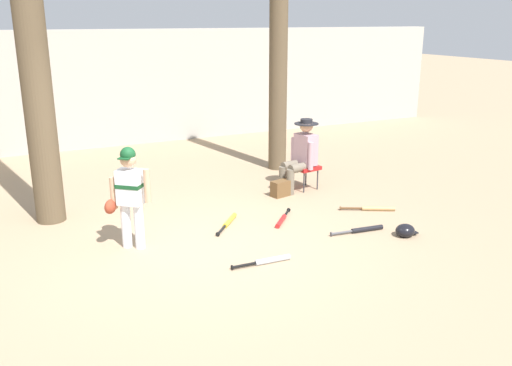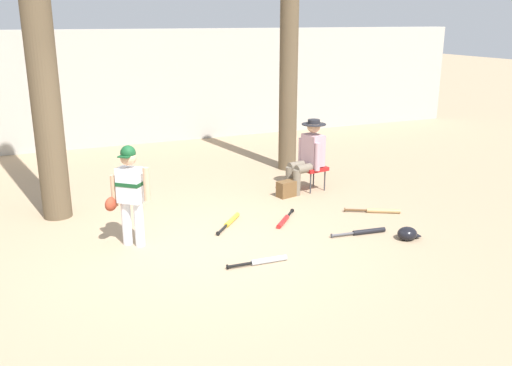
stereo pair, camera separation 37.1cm
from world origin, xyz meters
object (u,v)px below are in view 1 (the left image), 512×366
Objects in this scene: handbag_beside_stool at (281,188)px; bat_aluminum_silver at (268,261)px; tree_near_player at (28,12)px; seated_spectator at (301,153)px; young_ballplayer at (129,191)px; bat_wood_tan at (374,209)px; bat_yellow_trainer at (229,222)px; bat_red_barrel at (282,220)px; folding_stool at (305,168)px; bat_black_composite at (363,230)px; tree_behind_spectator at (278,57)px; batting_helmet_black at (405,231)px.

handbag_beside_stool is 0.45× the size of bat_aluminum_silver.
seated_spectator is at bearing -4.58° from tree_near_player.
young_ballplayer is 3.69m from bat_wood_tan.
bat_yellow_trainer is 1.12× the size of bat_red_barrel.
bat_yellow_trainer is at bearing -152.34° from folding_stool.
seated_spectator is (3.96, -0.32, -2.23)m from tree_near_player.
bat_yellow_trainer is at bearing -29.50° from tree_near_player.
young_ballplayer reaches higher than bat_black_composite.
folding_stool is at bearing 9.50° from seated_spectator.
seated_spectator reaches higher than bat_wood_tan.
seated_spectator is at bearing 20.29° from young_ballplayer.
folding_stool is at bearing -98.79° from tree_behind_spectator.
bat_black_composite is (-0.67, -0.63, -0.00)m from bat_wood_tan.
batting_helmet_black is at bearing -33.11° from tree_near_player.
tree_near_player is at bearing 175.42° from seated_spectator.
folding_stool is (4.05, -0.30, -2.50)m from tree_near_player.
bat_red_barrel is (-1.33, -2.62, -2.07)m from tree_behind_spectator.
young_ballplayer is 1.09× the size of seated_spectator.
young_ballplayer reaches higher than bat_yellow_trainer.
bat_aluminum_silver is 1.65m from bat_black_composite.
bat_aluminum_silver is (-2.29, -0.94, 0.00)m from bat_wood_tan.
young_ballplayer reaches higher than seated_spectator.
young_ballplayer is 4.19× the size of batting_helmet_black.
seated_spectator is (-0.10, -0.02, 0.28)m from folding_stool.
seated_spectator is 2.06m from bat_yellow_trainer.
bat_wood_tan is 1.33× the size of bat_red_barrel.
seated_spectator reaches higher than handbag_beside_stool.
bat_wood_tan is 1.49m from bat_red_barrel.
handbag_beside_stool reaches higher than bat_aluminum_silver.
tree_near_player is 4.47m from tree_behind_spectator.
batting_helmet_black is at bearing -44.23° from bat_red_barrel.
seated_spectator is 3.53× the size of handbag_beside_stool.
tree_near_player is 8.21× the size of bat_black_composite.
tree_near_player is 14.06× the size of folding_stool.
tree_near_player is 11.38× the size of bat_red_barrel.
seated_spectator reaches higher than bat_yellow_trainer.
handbag_beside_stool is at bearing 126.11° from bat_wood_tan.
bat_black_composite is (3.75, -2.34, -2.84)m from tree_near_player.
handbag_beside_stool is 1.89m from bat_black_composite.
bat_aluminum_silver is 2.03m from batting_helmet_black.
seated_spectator is at bearing 108.34° from bat_wood_tan.
handbag_beside_stool reaches higher than bat_yellow_trainer.
bat_yellow_trainer is (-2.04, -2.36, -2.07)m from tree_behind_spectator.
bat_red_barrel is at bearing -116.94° from tree_behind_spectator.
tree_near_player is at bearing 172.43° from handbag_beside_stool.
young_ballplayer is 1.65× the size of bat_black_composite.
handbag_beside_stool is at bearing 20.59° from young_ballplayer.
folding_stool is 0.29m from seated_spectator.
bat_black_composite is 0.55m from batting_helmet_black.
bat_aluminum_silver is (-1.83, -2.34, -0.61)m from seated_spectator.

